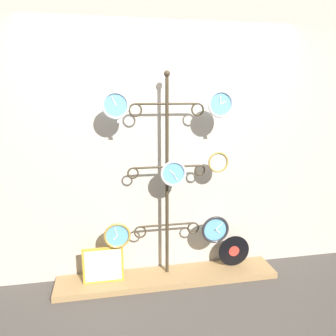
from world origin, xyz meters
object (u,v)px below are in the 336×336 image
Objects in this scene: clock_top_right at (221,104)px; clock_middle_right at (218,162)px; clock_bottom_right at (215,229)px; clock_top_left at (115,105)px; vinyl_record at (234,251)px; picture_frame at (103,265)px; clock_bottom_left at (117,235)px; display_stand at (167,209)px; clock_middle_center at (173,173)px.

clock_top_right is 0.54m from clock_middle_right.
clock_bottom_right is (-0.01, -0.02, -0.68)m from clock_middle_right.
clock_top_left is 0.71× the size of vinyl_record.
picture_frame is at bearing 177.98° from clock_top_right.
clock_bottom_left is at bearing -179.22° from clock_bottom_right.
display_stand is 0.67m from clock_middle_right.
clock_top_right is 0.87× the size of clock_bottom_right.
display_stand is 0.52m from clock_bottom_right.
clock_bottom_right is 0.84× the size of vinyl_record.
clock_bottom_right is at bearing 0.78° from clock_bottom_left.
vinyl_record is (0.24, 0.10, -1.52)m from clock_top_right.
display_stand is at bearing 168.89° from clock_bottom_right.
clock_bottom_right is at bearing -161.91° from vinyl_record.
display_stand is 1.11m from clock_top_right.
clock_bottom_right is 1.14m from picture_frame.
clock_middle_right is 0.80× the size of clock_bottom_left.
vinyl_record is at bearing 15.51° from clock_middle_right.
clock_bottom_right is at bearing 1.02° from clock_middle_center.
display_stand is at bearing 12.03° from clock_bottom_left.
clock_middle_right is 0.60× the size of vinyl_record.
clock_bottom_left is (-0.03, -0.01, -1.19)m from clock_top_left.
display_stand is at bearing 179.00° from vinyl_record.
clock_top_left is 1.51m from picture_frame.
clock_middle_center is 0.73m from clock_bottom_right.
clock_top_left is 1.92m from vinyl_record.
vinyl_record is (0.23, 0.06, -0.97)m from clock_middle_right.
clock_top_left is 0.85× the size of clock_bottom_right.
picture_frame is (-0.68, 0.03, -0.88)m from clock_middle_center.
clock_bottom_right is at bearing -0.12° from clock_top_left.
clock_top_right is 0.73× the size of vinyl_record.
display_stand is at bearing 6.66° from picture_frame.
display_stand is 0.81m from picture_frame.
display_stand is 0.88m from vinyl_record.
clock_bottom_right is (0.43, 0.01, -0.59)m from clock_middle_center.
clock_top_right reaches higher than clock_middle_right.
picture_frame is (-0.17, 0.02, -1.50)m from clock_top_left.
clock_top_right reaches higher than vinyl_record.
picture_frame is (-0.63, -0.07, -0.50)m from display_stand.
clock_top_left is 1.09m from clock_middle_right.
vinyl_record is at bearing 18.09° from clock_bottom_right.
display_stand is 7.28× the size of clock_bottom_right.
clock_bottom_left is (-0.49, -0.11, -0.19)m from display_stand.
clock_top_left is 1.19m from clock_bottom_left.
vinyl_record is at bearing 7.40° from clock_middle_center.
display_stand reaches higher than clock_top_left.
clock_middle_center is 1.12m from vinyl_record.
clock_bottom_left is at bearing -12.32° from picture_frame.
clock_bottom_left is at bearing 179.53° from clock_top_right.
clock_middle_center is 0.45m from clock_middle_right.
display_stand reaches higher than clock_top_right.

